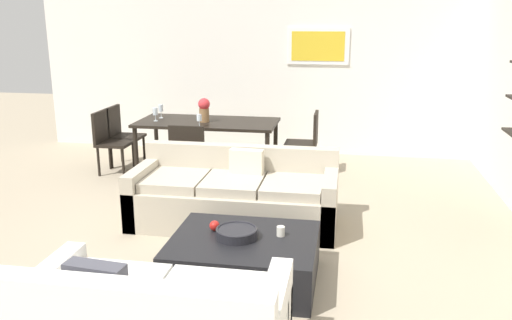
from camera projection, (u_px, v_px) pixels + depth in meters
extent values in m
plane|color=tan|center=(231.00, 235.00, 5.39)|extent=(18.00, 18.00, 0.00)
cube|color=silver|center=(297.00, 69.00, 8.34)|extent=(8.40, 0.06, 2.70)
cube|color=white|center=(318.00, 46.00, 8.15)|extent=(0.95, 0.02, 0.55)
cube|color=gold|center=(318.00, 46.00, 8.14)|extent=(0.81, 0.01, 0.44)
cube|color=#B2A893|center=(234.00, 206.00, 5.62)|extent=(2.14, 0.90, 0.42)
cube|color=#B2A893|center=(241.00, 161.00, 5.87)|extent=(2.14, 0.16, 0.36)
cube|color=#B2A893|center=(144.00, 192.00, 5.77)|extent=(0.14, 0.90, 0.60)
cube|color=#B2A893|center=(330.00, 203.00, 5.43)|extent=(0.14, 0.90, 0.60)
cube|color=#B2A893|center=(176.00, 180.00, 5.62)|extent=(0.60, 0.70, 0.10)
cube|color=#B2A893|center=(233.00, 183.00, 5.52)|extent=(0.60, 0.70, 0.10)
cube|color=#B2A893|center=(293.00, 187.00, 5.41)|extent=(0.60, 0.70, 0.10)
cube|color=beige|center=(247.00, 166.00, 5.69)|extent=(0.37, 0.15, 0.36)
cube|color=white|center=(129.00, 313.00, 2.87)|extent=(1.61, 0.16, 0.36)
cube|color=white|center=(46.00, 313.00, 3.42)|extent=(0.14, 0.90, 0.60)
cube|color=white|center=(208.00, 301.00, 3.24)|extent=(0.65, 0.70, 0.10)
cube|color=white|center=(106.00, 292.00, 3.35)|extent=(0.65, 0.70, 0.10)
cube|color=#4C4C56|center=(97.00, 292.00, 3.09)|extent=(0.37, 0.16, 0.36)
cube|color=black|center=(244.00, 259.00, 4.43)|extent=(1.20, 0.99, 0.38)
cylinder|color=black|center=(237.00, 233.00, 4.38)|extent=(0.35, 0.35, 0.07)
torus|color=black|center=(237.00, 229.00, 4.37)|extent=(0.35, 0.35, 0.02)
cylinder|color=silver|center=(281.00, 231.00, 4.42)|extent=(0.07, 0.07, 0.08)
sphere|color=red|center=(215.00, 226.00, 4.53)|extent=(0.09, 0.09, 0.09)
cube|color=black|center=(207.00, 123.00, 7.32)|extent=(1.91, 0.91, 0.04)
cylinder|color=black|center=(136.00, 153.00, 7.19)|extent=(0.06, 0.06, 0.71)
cylinder|color=black|center=(267.00, 159.00, 6.90)|extent=(0.06, 0.06, 0.71)
cylinder|color=black|center=(156.00, 140.00, 7.94)|extent=(0.06, 0.06, 0.71)
cylinder|color=black|center=(276.00, 145.00, 7.64)|extent=(0.06, 0.06, 0.71)
cube|color=black|center=(115.00, 143.00, 7.42)|extent=(0.44, 0.44, 0.04)
cube|color=black|center=(101.00, 126.00, 7.39)|extent=(0.04, 0.44, 0.43)
cylinder|color=black|center=(123.00, 163.00, 7.27)|extent=(0.04, 0.04, 0.41)
cylinder|color=black|center=(133.00, 156.00, 7.62)|extent=(0.04, 0.04, 0.41)
cylinder|color=black|center=(99.00, 162.00, 7.33)|extent=(0.04, 0.04, 0.41)
cylinder|color=black|center=(110.00, 155.00, 7.68)|extent=(0.04, 0.04, 0.41)
cube|color=black|center=(127.00, 137.00, 7.81)|extent=(0.44, 0.44, 0.04)
cube|color=black|center=(113.00, 121.00, 7.78)|extent=(0.04, 0.44, 0.43)
cylinder|color=black|center=(135.00, 155.00, 7.66)|extent=(0.04, 0.04, 0.41)
cylinder|color=black|center=(144.00, 149.00, 8.01)|extent=(0.04, 0.04, 0.41)
cylinder|color=black|center=(111.00, 154.00, 7.72)|extent=(0.04, 0.04, 0.41)
cylinder|color=black|center=(122.00, 148.00, 8.07)|extent=(0.04, 0.04, 0.41)
cube|color=black|center=(301.00, 144.00, 7.38)|extent=(0.44, 0.44, 0.04)
cube|color=black|center=(316.00, 128.00, 7.29)|extent=(0.04, 0.44, 0.43)
cylinder|color=black|center=(289.00, 156.00, 7.64)|extent=(0.04, 0.04, 0.41)
cylinder|color=black|center=(286.00, 162.00, 7.30)|extent=(0.04, 0.04, 0.41)
cylinder|color=black|center=(314.00, 157.00, 7.58)|extent=(0.04, 0.04, 0.41)
cylinder|color=black|center=(312.00, 164.00, 7.24)|extent=(0.04, 0.04, 0.41)
cube|color=black|center=(192.00, 158.00, 6.66)|extent=(0.44, 0.44, 0.04)
cube|color=black|center=(186.00, 143.00, 6.41)|extent=(0.44, 0.04, 0.43)
cylinder|color=black|center=(210.00, 172.00, 6.86)|extent=(0.04, 0.04, 0.41)
cylinder|color=black|center=(183.00, 170.00, 6.92)|extent=(0.04, 0.04, 0.41)
cylinder|color=black|center=(202.00, 180.00, 6.52)|extent=(0.04, 0.04, 0.41)
cylinder|color=black|center=(174.00, 178.00, 6.58)|extent=(0.04, 0.04, 0.41)
cylinder|color=silver|center=(156.00, 121.00, 7.32)|extent=(0.06, 0.06, 0.01)
cylinder|color=silver|center=(156.00, 118.00, 7.31)|extent=(0.01, 0.01, 0.08)
cylinder|color=silver|center=(155.00, 111.00, 7.29)|extent=(0.07, 0.07, 0.10)
cylinder|color=silver|center=(199.00, 127.00, 6.94)|extent=(0.06, 0.06, 0.01)
cylinder|color=silver|center=(199.00, 124.00, 6.93)|extent=(0.01, 0.01, 0.07)
cylinder|color=silver|center=(199.00, 118.00, 6.91)|extent=(0.07, 0.07, 0.09)
cylinder|color=silver|center=(161.00, 118.00, 7.54)|extent=(0.06, 0.06, 0.01)
cylinder|color=silver|center=(161.00, 114.00, 7.53)|extent=(0.01, 0.01, 0.09)
cylinder|color=silver|center=(161.00, 108.00, 7.50)|extent=(0.06, 0.06, 0.10)
cylinder|color=olive|center=(204.00, 115.00, 7.25)|extent=(0.14, 0.14, 0.18)
sphere|color=red|center=(204.00, 104.00, 7.21)|extent=(0.16, 0.16, 0.16)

